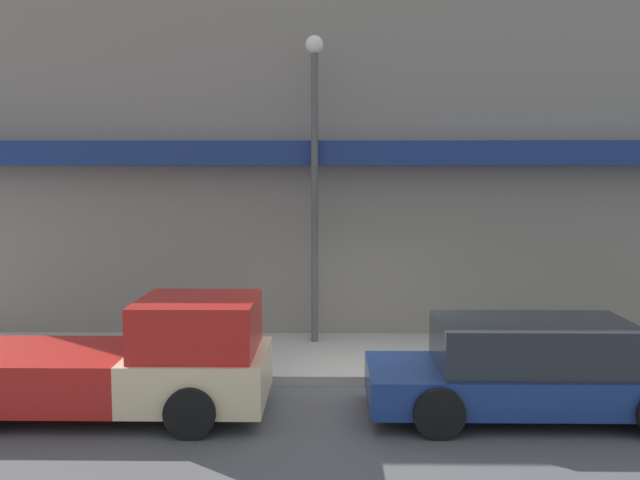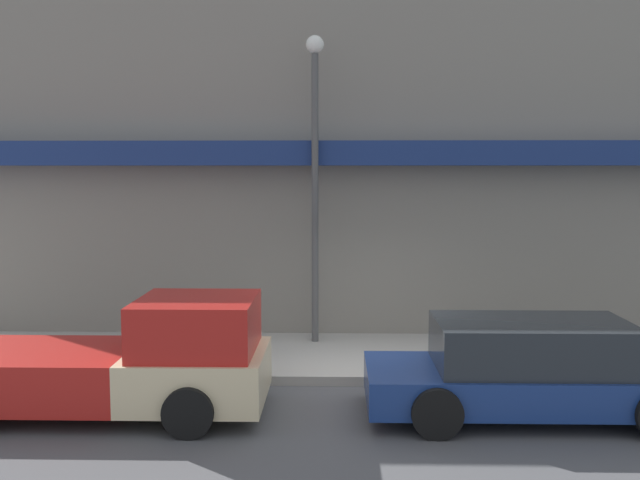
# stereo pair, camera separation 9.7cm
# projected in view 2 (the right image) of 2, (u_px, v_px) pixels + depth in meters

# --- Properties ---
(ground_plane) EXTENTS (80.00, 80.00, 0.00)m
(ground_plane) POSITION_uv_depth(u_px,v_px,m) (368.00, 387.00, 12.04)
(ground_plane) COLOR #4C4C4F
(sidewalk) EXTENTS (36.00, 3.28, 0.16)m
(sidewalk) POSITION_uv_depth(u_px,v_px,m) (364.00, 357.00, 13.66)
(sidewalk) COLOR #ADA89E
(sidewalk) RESTS_ON ground
(building) EXTENTS (19.80, 3.80, 11.42)m
(building) POSITION_uv_depth(u_px,v_px,m) (361.00, 153.00, 16.38)
(building) COLOR gray
(building) RESTS_ON ground
(pickup_truck) EXTENTS (5.07, 2.14, 1.76)m
(pickup_truck) POSITION_uv_depth(u_px,v_px,m) (121.00, 363.00, 10.63)
(pickup_truck) COLOR beige
(pickup_truck) RESTS_ON ground
(parked_car) EXTENTS (4.86, 2.04, 1.44)m
(parked_car) POSITION_uv_depth(u_px,v_px,m) (531.00, 370.00, 10.50)
(parked_car) COLOR navy
(parked_car) RESTS_ON ground
(fire_hydrant) EXTENTS (0.16, 0.16, 0.73)m
(fire_hydrant) POSITION_uv_depth(u_px,v_px,m) (520.00, 344.00, 12.86)
(fire_hydrant) COLOR yellow
(fire_hydrant) RESTS_ON sidewalk
(street_lamp) EXTENTS (0.36, 0.36, 6.13)m
(street_lamp) POSITION_uv_depth(u_px,v_px,m) (315.00, 155.00, 14.21)
(street_lamp) COLOR #4C4C4C
(street_lamp) RESTS_ON sidewalk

